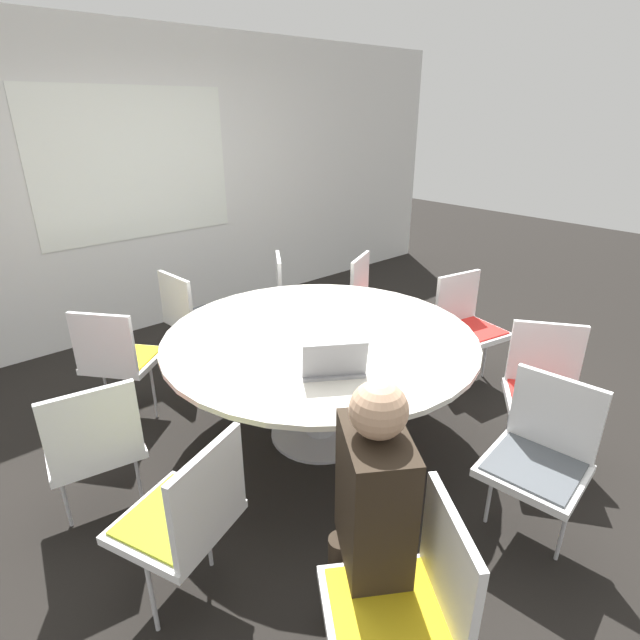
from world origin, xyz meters
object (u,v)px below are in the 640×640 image
object	(u,v)px
chair_2	(545,385)
chair_7	(118,355)
chair_0	(408,600)
chair_9	(187,513)
chair_1	(541,451)
chair_3	(467,321)
chair_6	(192,313)
chair_4	(373,297)
chair_5	(294,294)
laptop	(333,365)
person_0	(369,505)
chair_8	(94,441)

from	to	relation	value
chair_2	chair_7	size ratio (longest dim) A/B	1.00
chair_0	chair_9	bearing A→B (deg)	57.28
chair_1	chair_3	size ratio (longest dim) A/B	1.00
chair_9	chair_6	bearing A→B (deg)	39.14
chair_3	chair_4	distance (m)	0.86
chair_5	laptop	distance (m)	1.86
chair_6	person_0	bearing A→B (deg)	-18.47
chair_0	laptop	xyz separation A→B (m)	(0.59, 1.00, 0.27)
chair_5	chair_8	distance (m)	2.28
chair_2	chair_6	distance (m)	2.61
chair_7	chair_6	bearing A→B (deg)	75.75
chair_5	chair_6	xyz separation A→B (m)	(-0.89, 0.20, 0.00)
chair_2	chair_7	distance (m)	2.70
chair_6	chair_7	bearing A→B (deg)	-70.02
chair_4	chair_6	xyz separation A→B (m)	(-1.36, 0.70, 0.00)
chair_1	chair_7	size ratio (longest dim) A/B	1.00
chair_8	laptop	size ratio (longest dim) A/B	2.04
chair_4	chair_6	bearing A→B (deg)	-52.63
chair_4	chair_8	bearing A→B (deg)	-14.87
laptop	chair_1	bearing A→B (deg)	152.13
chair_0	chair_8	world-z (taller)	same
chair_0	chair_4	xyz separation A→B (m)	(2.06, 2.05, 0.00)
chair_0	person_0	world-z (taller)	person_0
chair_5	laptop	bearing A→B (deg)	2.37
chair_7	person_0	size ratio (longest dim) A/B	0.71
chair_1	chair_9	world-z (taller)	same
chair_3	chair_8	distance (m)	2.71
chair_9	person_0	bearing A→B (deg)	-76.13
chair_1	chair_4	distance (m)	2.20
chair_1	chair_2	bearing A→B (deg)	-72.70
chair_2	chair_3	bearing A→B (deg)	-65.65
chair_3	laptop	world-z (taller)	laptop
chair_2	chair_1	bearing A→B (deg)	78.43
chair_1	person_0	world-z (taller)	person_0
laptop	chair_0	bearing A→B (deg)	93.34
person_0	chair_6	bearing A→B (deg)	19.80
chair_0	chair_9	world-z (taller)	same
chair_1	chair_7	xyz separation A→B (m)	(-1.12, 2.35, 0.00)
chair_3	chair_7	size ratio (longest dim) A/B	1.00
chair_5	chair_9	size ratio (longest dim) A/B	1.00
chair_1	chair_2	size ratio (longest dim) A/B	1.00
chair_0	chair_7	bearing A→B (deg)	34.64
chair_1	person_0	size ratio (longest dim) A/B	0.71
chair_5	laptop	world-z (taller)	laptop
chair_5	chair_9	distance (m)	2.59
person_0	chair_8	bearing A→B (deg)	56.04
chair_5	chair_9	world-z (taller)	same
chair_6	laptop	bearing A→B (deg)	-7.74
chair_3	chair_8	size ratio (longest dim) A/B	1.00
chair_4	person_0	distance (m)	2.69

